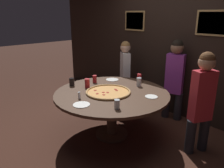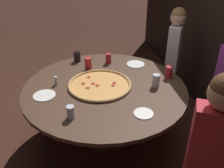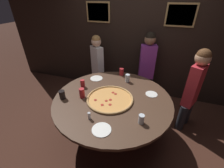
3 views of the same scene
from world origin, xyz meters
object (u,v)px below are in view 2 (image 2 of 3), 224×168
Objects in this scene: drink_cup_far_right at (156,81)px; drink_cup_far_left at (88,64)px; drink_cup_front_edge at (71,112)px; white_plate_near_front at (136,64)px; condiment_shaker at (56,81)px; dining_table at (105,95)px; white_plate_beside_cup at (44,95)px; white_plate_far_back at (144,113)px; drink_cup_near_right at (169,72)px; giant_pizza at (100,85)px; diner_far_right at (174,51)px; drink_cup_beside_pizza at (77,57)px; drink_cup_near_left at (108,58)px; diner_side_right at (209,152)px.

drink_cup_far_left is at bearing -128.17° from drink_cup_far_right.
drink_cup_front_edge is at bearing -14.66° from drink_cup_far_left.
condiment_shaker is at bearing -70.86° from white_plate_near_front.
white_plate_beside_cup is (0.08, -0.63, 0.12)m from dining_table.
white_plate_beside_cup is (-0.47, -0.90, 0.00)m from white_plate_far_back.
white_plate_beside_cup is (0.15, -1.38, -0.06)m from drink_cup_near_right.
diner_far_right is (-0.69, 1.12, 0.02)m from giant_pizza.
giant_pizza is 0.80m from drink_cup_near_right.
drink_cup_beside_pizza is 1.02× the size of drink_cup_near_left.
white_plate_far_back is (0.06, 0.65, -0.06)m from drink_cup_front_edge.
drink_cup_front_edge is 0.86× the size of drink_cup_far_right.
drink_cup_near_left is at bearing -106.76° from white_plate_near_front.
diner_side_right reaches higher than white_plate_near_front.
drink_cup_near_left is at bearing 71.73° from drink_cup_beside_pizza.
giant_pizza is 0.42m from drink_cup_far_left.
drink_cup_far_right is 0.63× the size of white_plate_near_front.
diner_far_right reaches higher than drink_cup_front_edge.
condiment_shaker is (-0.11, -0.46, 0.04)m from giant_pizza.
diner_side_right reaches higher than drink_cup_near_left.
condiment_shaker is at bearing -51.25° from drink_cup_far_left.
diner_side_right is at bearing 14.37° from drink_cup_near_left.
dining_table is 12.40× the size of drink_cup_far_right.
drink_cup_near_right is 1.26m from condiment_shaker.
drink_cup_near_left reaches higher than drink_cup_front_edge.
white_plate_beside_cup is (0.51, -0.50, -0.07)m from drink_cup_far_left.
giant_pizza is 0.71m from drink_cup_beside_pizza.
drink_cup_front_edge is 0.95× the size of drink_cup_near_left.
drink_cup_near_left is (-0.14, 0.27, -0.01)m from drink_cup_far_left.
drink_cup_near_right is 0.78m from white_plate_far_back.
drink_cup_far_left is at bearing -157.29° from white_plate_far_back.
white_plate_far_back is 1.02m from white_plate_beside_cup.
giant_pizza is 5.06× the size of drink_cup_near_right.
giant_pizza is 3.05× the size of white_plate_near_front.
drink_cup_front_edge reaches higher than dining_table.
dining_table is 1.28× the size of diner_far_right.
condiment_shaker is at bearing -24.54° from drink_cup_beside_pizza.
diner_side_right is (1.85, 0.83, 0.01)m from drink_cup_beside_pizza.
drink_cup_far_right is at bearing 149.64° from white_plate_far_back.
giant_pizza is 5.30× the size of drink_cup_beside_pizza.
dining_table is at bearing 157.27° from diner_far_right.
drink_cup_beside_pizza reaches higher than white_plate_near_front.
diner_side_right is (0.66, 0.95, 0.01)m from drink_cup_front_edge.
diner_far_right is at bearing 121.60° from giant_pizza.
white_plate_near_front is at bearing 169.37° from white_plate_far_back.
dining_table is at bearing -13.14° from drink_cup_near_left.
diner_side_right is (1.62, 0.11, 0.07)m from white_plate_near_front.
drink_cup_front_edge is 0.67× the size of white_plate_far_back.
drink_cup_front_edge is at bearing -32.46° from giant_pizza.
drink_cup_far_left reaches higher than dining_table.
drink_cup_far_left reaches higher than drink_cup_front_edge.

